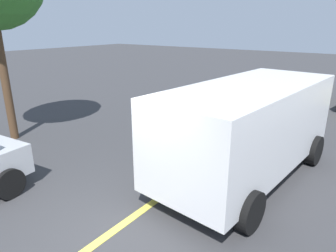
% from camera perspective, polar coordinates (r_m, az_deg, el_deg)
% --- Properties ---
extents(ground_plane, '(80.00, 80.00, 0.00)m').
position_cam_1_polar(ground_plane, '(5.72, -9.07, -18.31)').
color(ground_plane, '#38383A').
extents(lane_marking_centre, '(28.00, 0.16, 0.01)m').
position_cam_1_polar(lane_marking_centre, '(7.78, 6.84, -7.54)').
color(lane_marking_centre, '#E0D14C').
extents(white_van, '(5.36, 2.63, 2.20)m').
position_cam_1_polar(white_van, '(6.99, 14.93, 0.04)').
color(white_van, white).
rests_on(white_van, ground_plane).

